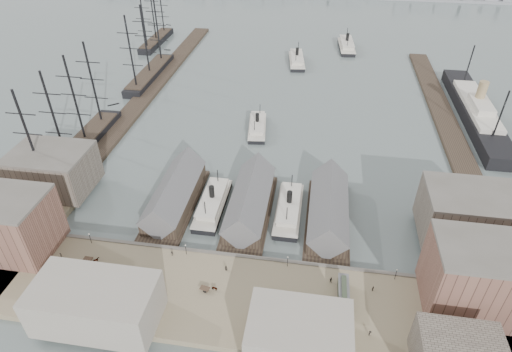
% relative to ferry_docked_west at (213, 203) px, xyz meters
% --- Properties ---
extents(ground, '(900.00, 900.00, 0.00)m').
position_rel_ferry_docked_west_xyz_m(ground, '(13.00, -17.31, -2.29)').
color(ground, '#546161').
rests_on(ground, ground).
extents(quay, '(180.00, 30.00, 2.00)m').
position_rel_ferry_docked_west_xyz_m(quay, '(13.00, -37.31, -1.29)').
color(quay, '#807256').
rests_on(quay, ground).
extents(seawall, '(180.00, 1.20, 2.30)m').
position_rel_ferry_docked_west_xyz_m(seawall, '(13.00, -22.51, -1.14)').
color(seawall, '#59544C').
rests_on(seawall, ground).
extents(west_wharf, '(10.00, 220.00, 1.60)m').
position_rel_ferry_docked_west_xyz_m(west_wharf, '(-55.00, 82.69, -1.49)').
color(west_wharf, '#2D231C').
rests_on(west_wharf, ground).
extents(east_wharf, '(10.00, 180.00, 1.60)m').
position_rel_ferry_docked_west_xyz_m(east_wharf, '(91.00, 72.69, -1.49)').
color(east_wharf, '#2D231C').
rests_on(east_wharf, ground).
extents(ferry_shed_west, '(14.00, 42.00, 12.60)m').
position_rel_ferry_docked_west_xyz_m(ferry_shed_west, '(-13.00, -0.43, 2.35)').
color(ferry_shed_west, '#2D231C').
rests_on(ferry_shed_west, ground).
extents(ferry_shed_center, '(14.00, 42.00, 12.60)m').
position_rel_ferry_docked_west_xyz_m(ferry_shed_center, '(13.00, -0.43, 2.35)').
color(ferry_shed_center, '#2D231C').
rests_on(ferry_shed_center, ground).
extents(ferry_shed_east, '(14.00, 42.00, 12.60)m').
position_rel_ferry_docked_west_xyz_m(ferry_shed_east, '(39.00, -0.43, 2.35)').
color(ferry_shed_east, '#2D231C').
rests_on(ferry_shed_east, ground).
extents(warehouse_west_back, '(26.00, 20.00, 14.00)m').
position_rel_ferry_docked_west_xyz_m(warehouse_west_back, '(-57.00, 0.69, 6.71)').
color(warehouse_west_back, '#60564C').
rests_on(warehouse_west_back, west_land).
extents(warehouse_east_front, '(30.00, 18.00, 19.00)m').
position_rel_ferry_docked_west_xyz_m(warehouse_east_front, '(79.00, -29.31, 9.21)').
color(warehouse_east_front, brown).
rests_on(warehouse_east_front, east_land).
extents(warehouse_east_back, '(28.00, 20.00, 15.00)m').
position_rel_ferry_docked_west_xyz_m(warehouse_east_back, '(81.00, -2.31, 7.21)').
color(warehouse_east_back, '#60564C').
rests_on(warehouse_east_back, east_land).
extents(street_bldg_center, '(24.00, 16.00, 10.00)m').
position_rel_ferry_docked_west_xyz_m(street_bldg_center, '(33.00, -49.31, 4.71)').
color(street_bldg_center, gray).
rests_on(street_bldg_center, quay).
extents(street_bldg_west, '(30.00, 16.00, 12.00)m').
position_rel_ferry_docked_west_xyz_m(street_bldg_west, '(-17.00, -49.31, 5.71)').
color(street_bldg_west, gray).
rests_on(street_bldg_west, quay).
extents(lamp_post_far_w, '(0.44, 0.44, 3.92)m').
position_rel_ferry_docked_west_xyz_m(lamp_post_far_w, '(-32.00, -24.31, 2.42)').
color(lamp_post_far_w, black).
rests_on(lamp_post_far_w, quay).
extents(lamp_post_near_w, '(0.44, 0.44, 3.92)m').
position_rel_ferry_docked_west_xyz_m(lamp_post_near_w, '(-2.00, -24.31, 2.42)').
color(lamp_post_near_w, black).
rests_on(lamp_post_near_w, quay).
extents(lamp_post_near_e, '(0.44, 0.44, 3.92)m').
position_rel_ferry_docked_west_xyz_m(lamp_post_near_e, '(28.00, -24.31, 2.42)').
color(lamp_post_near_e, black).
rests_on(lamp_post_near_e, quay).
extents(lamp_post_far_e, '(0.44, 0.44, 3.92)m').
position_rel_ferry_docked_west_xyz_m(lamp_post_far_e, '(58.00, -24.31, 2.42)').
color(lamp_post_far_e, black).
rests_on(lamp_post_far_e, quay).
extents(ferry_docked_west, '(8.22, 27.40, 9.79)m').
position_rel_ferry_docked_west_xyz_m(ferry_docked_west, '(0.00, 0.00, 0.00)').
color(ferry_docked_west, black).
rests_on(ferry_docked_west, ground).
extents(ferry_docked_east, '(8.23, 27.44, 9.80)m').
position_rel_ferry_docked_west_xyz_m(ferry_docked_east, '(26.00, 1.22, 0.00)').
color(ferry_docked_east, black).
rests_on(ferry_docked_east, ground).
extents(ferry_open_near, '(10.30, 25.40, 8.82)m').
position_rel_ferry_docked_west_xyz_m(ferry_open_near, '(6.77, 55.63, -0.23)').
color(ferry_open_near, black).
rests_on(ferry_open_near, ground).
extents(ferry_open_mid, '(12.13, 29.12, 10.09)m').
position_rel_ferry_docked_west_xyz_m(ferry_open_mid, '(17.60, 138.90, 0.07)').
color(ferry_open_mid, black).
rests_on(ferry_open_mid, ground).
extents(ferry_open_far, '(11.43, 30.77, 10.77)m').
position_rel_ferry_docked_west_xyz_m(ferry_open_far, '(47.27, 169.18, 0.23)').
color(ferry_open_far, black).
rests_on(ferry_open_far, ground).
extents(sailing_ship_near, '(9.53, 65.62, 39.16)m').
position_rel_ferry_docked_west_xyz_m(sailing_ship_near, '(-62.10, 23.77, 0.58)').
color(sailing_ship_near, black).
rests_on(sailing_ship_near, ground).
extents(sailing_ship_mid, '(9.55, 55.16, 39.25)m').
position_rel_ferry_docked_west_xyz_m(sailing_ship_mid, '(-61.10, 104.28, 0.52)').
color(sailing_ship_mid, black).
rests_on(sailing_ship_mid, ground).
extents(sailing_ship_far, '(8.35, 46.37, 34.32)m').
position_rel_ferry_docked_west_xyz_m(sailing_ship_far, '(-77.79, 160.86, 0.19)').
color(sailing_ship_far, black).
rests_on(sailing_ship_far, ground).
extents(ocean_steamer, '(12.27, 89.63, 17.93)m').
position_rel_ferry_docked_west_xyz_m(ocean_steamer, '(105.00, 83.06, 1.56)').
color(ocean_steamer, black).
rests_on(ocean_steamer, ground).
extents(tram, '(3.00, 10.92, 3.87)m').
position_rel_ferry_docked_west_xyz_m(tram, '(43.59, -33.42, 1.69)').
color(tram, black).
rests_on(tram, quay).
extents(horse_cart_left, '(4.69, 1.54, 1.70)m').
position_rel_ferry_docked_west_xyz_m(horse_cart_left, '(-27.42, -31.39, 0.55)').
color(horse_cart_left, black).
rests_on(horse_cart_left, quay).
extents(horse_cart_center, '(4.94, 1.95, 1.54)m').
position_rel_ferry_docked_west_xyz_m(horse_cart_center, '(8.53, -36.28, 0.50)').
color(horse_cart_center, black).
rests_on(horse_cart_center, quay).
extents(horse_cart_right, '(4.74, 2.22, 1.56)m').
position_rel_ferry_docked_west_xyz_m(horse_cart_right, '(37.93, -41.15, 0.50)').
color(horse_cart_right, black).
rests_on(horse_cart_right, quay).
extents(pedestrian_0, '(0.74, 0.76, 1.69)m').
position_rel_ferry_docked_west_xyz_m(pedestrian_0, '(-38.01, -31.18, 0.55)').
color(pedestrian_0, black).
rests_on(pedestrian_0, quay).
extents(pedestrian_1, '(1.11, 1.05, 1.81)m').
position_rel_ferry_docked_west_xyz_m(pedestrian_1, '(-23.77, -33.49, 0.61)').
color(pedestrian_1, black).
rests_on(pedestrian_1, quay).
extents(pedestrian_2, '(1.08, 0.70, 1.59)m').
position_rel_ferry_docked_west_xyz_m(pedestrian_2, '(-6.03, -25.43, 0.50)').
color(pedestrian_2, black).
rests_on(pedestrian_2, quay).
extents(pedestrian_3, '(0.74, 1.01, 1.59)m').
position_rel_ferry_docked_west_xyz_m(pedestrian_3, '(-9.90, -43.08, 0.50)').
color(pedestrian_3, black).
rests_on(pedestrian_3, quay).
extents(pedestrian_4, '(0.84, 0.57, 1.65)m').
position_rel_ferry_docked_west_xyz_m(pedestrian_4, '(10.93, -28.45, 0.53)').
color(pedestrian_4, black).
rests_on(pedestrian_4, quay).
extents(pedestrian_5, '(0.81, 0.74, 1.81)m').
position_rel_ferry_docked_west_xyz_m(pedestrian_5, '(22.57, -40.62, 0.61)').
color(pedestrian_5, black).
rests_on(pedestrian_5, quay).
extents(pedestrian_6, '(1.13, 1.10, 1.83)m').
position_rel_ferry_docked_west_xyz_m(pedestrian_6, '(40.41, -28.19, 0.62)').
color(pedestrian_6, black).
rests_on(pedestrian_6, quay).
extents(pedestrian_7, '(1.12, 1.19, 1.61)m').
position_rel_ferry_docked_west_xyz_m(pedestrian_7, '(50.10, -43.49, 0.51)').
color(pedestrian_7, black).
rests_on(pedestrian_7, quay).
extents(pedestrian_8, '(0.90, 1.03, 1.67)m').
position_rel_ferry_docked_west_xyz_m(pedestrian_8, '(51.66, -29.43, 0.54)').
color(pedestrian_8, black).
rests_on(pedestrian_8, quay).
extents(pedestrian_9, '(0.88, 0.93, 1.59)m').
position_rel_ferry_docked_west_xyz_m(pedestrian_9, '(73.00, -41.90, 0.50)').
color(pedestrian_9, black).
rests_on(pedestrian_9, quay).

